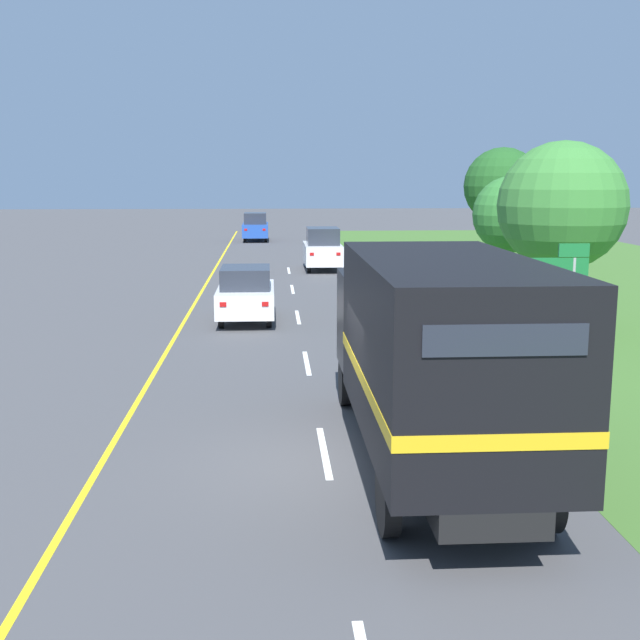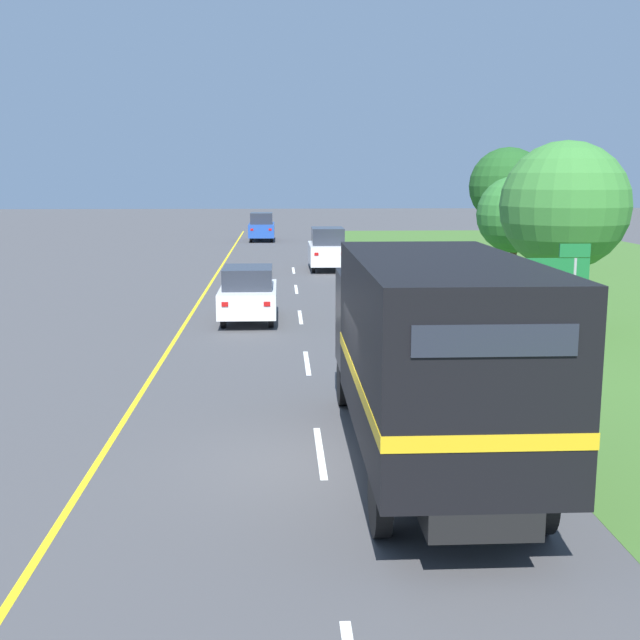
% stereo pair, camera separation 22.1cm
% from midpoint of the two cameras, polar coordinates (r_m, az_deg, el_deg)
% --- Properties ---
extents(ground_plane, '(200.00, 200.00, 0.00)m').
position_cam_midpoint_polar(ground_plane, '(13.41, -0.03, -10.13)').
color(ground_plane, '#444447').
extents(grass_shoulder, '(20.00, 72.63, 0.01)m').
position_cam_midpoint_polar(grass_shoulder, '(34.81, 21.09, 1.89)').
color(grass_shoulder, '#3D6628').
rests_on(grass_shoulder, ground).
extents(edge_line_yellow, '(0.12, 72.63, 0.01)m').
position_cam_midpoint_polar(edge_line_yellow, '(31.80, -8.78, 1.72)').
color(edge_line_yellow, yellow).
rests_on(edge_line_yellow, ground).
extents(centre_dash_near, '(0.12, 2.60, 0.01)m').
position_cam_midpoint_polar(centre_dash_near, '(13.91, -0.17, -9.35)').
color(centre_dash_near, white).
rests_on(centre_dash_near, ground).
extents(centre_dash_mid_a, '(0.12, 2.60, 0.01)m').
position_cam_midpoint_polar(centre_dash_mid_a, '(20.24, -1.26, -3.06)').
color(centre_dash_mid_a, white).
rests_on(centre_dash_mid_a, ground).
extents(centre_dash_mid_b, '(0.12, 2.60, 0.01)m').
position_cam_midpoint_polar(centre_dash_mid_b, '(26.70, -1.82, 0.21)').
color(centre_dash_mid_b, white).
rests_on(centre_dash_mid_b, ground).
extents(centre_dash_far, '(0.12, 2.60, 0.01)m').
position_cam_midpoint_polar(centre_dash_far, '(33.22, -2.17, 2.20)').
color(centre_dash_far, white).
rests_on(centre_dash_far, ground).
extents(centre_dash_farthest, '(0.12, 2.60, 0.01)m').
position_cam_midpoint_polar(centre_dash_farthest, '(39.76, -2.40, 3.54)').
color(centre_dash_farthest, white).
rests_on(centre_dash_farthest, ground).
extents(horse_trailer_truck, '(2.49, 8.17, 3.48)m').
position_cam_midpoint_polar(horse_trailer_truck, '(12.81, 7.61, -2.08)').
color(horse_trailer_truck, black).
rests_on(horse_trailer_truck, ground).
extents(lead_car_white, '(1.80, 3.84, 1.77)m').
position_cam_midpoint_polar(lead_car_white, '(25.94, -5.53, 1.89)').
color(lead_car_white, black).
rests_on(lead_car_white, ground).
extents(lead_car_white_ahead, '(1.80, 3.91, 2.10)m').
position_cam_midpoint_polar(lead_car_white_ahead, '(39.92, 0.02, 5.08)').
color(lead_car_white_ahead, black).
rests_on(lead_car_white_ahead, ground).
extents(lead_car_blue_ahead, '(1.80, 4.08, 2.01)m').
position_cam_midpoint_polar(lead_car_blue_ahead, '(57.71, -4.73, 6.62)').
color(lead_car_blue_ahead, black).
rests_on(lead_car_blue_ahead, ground).
extents(highway_sign, '(2.33, 0.09, 3.06)m').
position_cam_midpoint_polar(highway_sign, '(19.95, 15.18, 2.26)').
color(highway_sign, '#9E9EA3').
rests_on(highway_sign, ground).
extents(roadside_tree_near, '(3.80, 3.80, 5.68)m').
position_cam_midpoint_polar(roadside_tree_near, '(24.94, 16.59, 7.78)').
color(roadside_tree_near, brown).
rests_on(roadside_tree_near, ground).
extents(roadside_tree_mid, '(2.92, 2.92, 4.64)m').
position_cam_midpoint_polar(roadside_tree_mid, '(31.65, 13.24, 7.30)').
color(roadside_tree_mid, brown).
rests_on(roadside_tree_mid, ground).
extents(roadside_tree_far, '(3.84, 3.84, 6.03)m').
position_cam_midpoint_polar(roadside_tree_far, '(41.68, 12.69, 9.27)').
color(roadside_tree_far, '#4C3823').
rests_on(roadside_tree_far, ground).
extents(delineator_post, '(0.08, 0.08, 0.95)m').
position_cam_midpoint_polar(delineator_post, '(16.49, 15.10, -4.73)').
color(delineator_post, white).
rests_on(delineator_post, ground).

